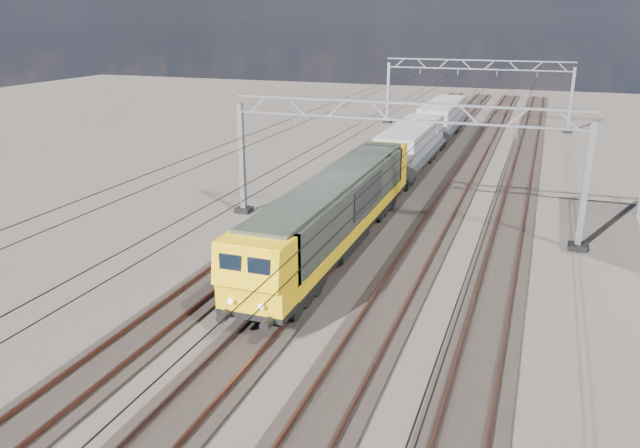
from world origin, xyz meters
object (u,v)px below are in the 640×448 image
(locomotive, at_px, (337,209))
(hopper_wagon_mid, at_px, (442,118))
(catenary_gantry_mid, at_px, (399,161))
(catenary_gantry_far, at_px, (476,91))
(hopper_wagon_lead, at_px, (411,145))

(locomotive, height_order, hopper_wagon_mid, locomotive)
(locomotive, bearing_deg, catenary_gantry_mid, 66.48)
(catenary_gantry_mid, xyz_separation_m, hopper_wagon_mid, (-2.00, 27.30, -1.67))
(catenary_gantry_far, xyz_separation_m, hopper_wagon_lead, (-2.00, -22.90, -1.67))
(catenary_gantry_far, height_order, locomotive, catenary_gantry_far)
(catenary_gantry_far, relative_size, locomotive, 0.94)
(locomotive, bearing_deg, hopper_wagon_lead, 90.00)
(hopper_wagon_lead, bearing_deg, catenary_gantry_mid, -81.32)
(hopper_wagon_lead, xyz_separation_m, hopper_wagon_mid, (0.00, 14.20, 0.00))
(catenary_gantry_far, bearing_deg, hopper_wagon_lead, -94.99)
(hopper_wagon_mid, bearing_deg, catenary_gantry_mid, -85.81)
(locomotive, distance_m, hopper_wagon_lead, 17.70)
(hopper_wagon_mid, bearing_deg, locomotive, -90.00)
(locomotive, xyz_separation_m, hopper_wagon_mid, (-0.00, 31.90, -0.09))
(locomotive, relative_size, hopper_wagon_lead, 1.62)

